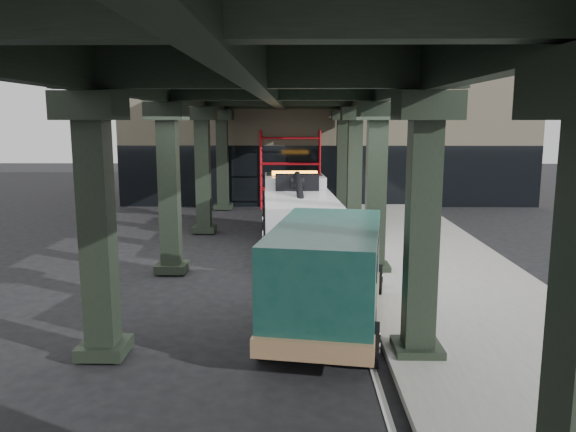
{
  "coord_description": "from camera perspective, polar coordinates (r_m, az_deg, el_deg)",
  "views": [
    {
      "loc": [
        0.27,
        -14.15,
        4.5
      ],
      "look_at": [
        0.05,
        2.2,
        1.7
      ],
      "focal_mm": 35.0,
      "sensor_mm": 36.0,
      "label": 1
    }
  ],
  "objects": [
    {
      "name": "towed_van",
      "position": [
        12.25,
        4.11,
        -5.66
      ],
      "size": [
        3.09,
        6.04,
        2.34
      ],
      "rotation": [
        0.0,
        0.0,
        -0.16
      ],
      "color": "#103B34",
      "rests_on": "ground"
    },
    {
      "name": "lane_stripe",
      "position": [
        16.82,
        5.64,
        -5.82
      ],
      "size": [
        0.12,
        38.0,
        0.01
      ],
      "primitive_type": "cube",
      "color": "silver",
      "rests_on": "ground"
    },
    {
      "name": "tow_truck",
      "position": [
        20.12,
        0.96,
        0.6
      ],
      "size": [
        2.81,
        8.33,
        2.69
      ],
      "rotation": [
        0.0,
        0.0,
        0.06
      ],
      "color": "black",
      "rests_on": "ground"
    },
    {
      "name": "sidewalk",
      "position": [
        17.27,
        14.98,
        -5.47
      ],
      "size": [
        5.0,
        40.0,
        0.15
      ],
      "primitive_type": "cube",
      "color": "gray",
      "rests_on": "ground"
    },
    {
      "name": "ground",
      "position": [
        14.85,
        -0.32,
        -7.92
      ],
      "size": [
        90.0,
        90.0,
        0.0
      ],
      "primitive_type": "plane",
      "color": "black",
      "rests_on": "ground"
    },
    {
      "name": "building",
      "position": [
        34.2,
        3.72,
        8.86
      ],
      "size": [
        22.0,
        10.0,
        8.0
      ],
      "primitive_type": "cube",
      "color": "#C6B793",
      "rests_on": "ground"
    },
    {
      "name": "scaffolding",
      "position": [
        28.89,
        0.23,
        4.97
      ],
      "size": [
        3.08,
        0.88,
        4.0
      ],
      "color": "red",
      "rests_on": "ground"
    },
    {
      "name": "viaduct",
      "position": [
        16.19,
        -1.65,
        13.12
      ],
      "size": [
        7.4,
        32.0,
        6.4
      ],
      "color": "black",
      "rests_on": "ground"
    }
  ]
}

